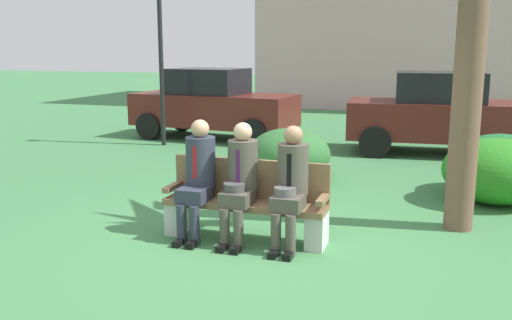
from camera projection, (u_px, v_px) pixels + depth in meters
name	position (u px, v px, depth m)	size (l,w,h in m)	color
ground_plane	(257.00, 245.00, 6.19)	(80.00, 80.00, 0.00)	#3E7B47
park_bench	(247.00, 202.00, 6.37)	(1.87, 0.44, 0.90)	brown
seated_man_left	(198.00, 173.00, 6.36)	(0.34, 0.72, 1.36)	#2D3342
seated_man_middle	(240.00, 177.00, 6.19)	(0.34, 0.72, 1.34)	#4C473D
seated_man_right	(291.00, 181.00, 6.02)	(0.34, 0.72, 1.34)	#4C473D
shrub_near_bench	(501.00, 165.00, 8.27)	(1.45, 1.33, 0.91)	#1D6A2E
shrub_mid_lawn	(289.00, 154.00, 9.22)	(1.37, 1.26, 0.86)	#306B32
shrub_far_lawn	(496.00, 171.00, 7.80)	(1.47, 1.35, 0.92)	#2B7F20
parked_car_near	(213.00, 104.00, 13.39)	(4.02, 1.99, 1.68)	#591E19
parked_car_far	(444.00, 114.00, 11.41)	(4.01, 1.97, 1.68)	#591E19
street_lamp	(160.00, 39.00, 12.15)	(0.24, 0.24, 3.88)	black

